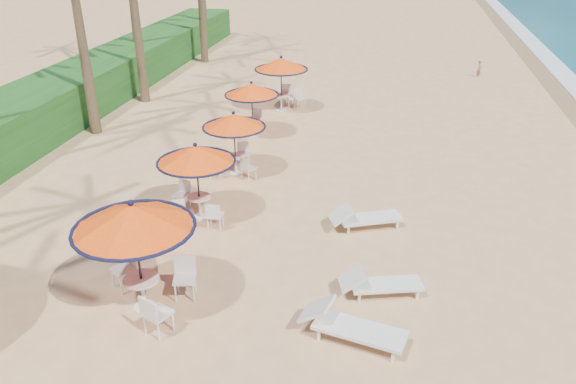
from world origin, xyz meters
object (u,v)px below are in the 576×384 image
(station_3, at_px, (251,96))
(lounger_near, at_px, (349,325))
(lounger_mid, at_px, (378,283))
(lounger_far, at_px, (363,217))
(station_1, at_px, (195,164))
(station_2, at_px, (234,129))
(station_4, at_px, (283,70))
(station_0, at_px, (137,231))

(station_3, distance_m, lounger_near, 12.32)
(lounger_mid, xyz_separation_m, lounger_far, (-0.56, 3.03, 0.02))
(station_1, distance_m, lounger_mid, 6.06)
(station_1, bearing_deg, station_2, 86.45)
(station_4, relative_size, lounger_near, 1.08)
(station_0, xyz_separation_m, lounger_mid, (5.00, 1.44, -1.64))
(station_2, relative_size, station_4, 0.89)
(station_2, height_order, lounger_mid, station_2)
(station_1, height_order, lounger_mid, station_1)
(station_4, height_order, lounger_mid, station_4)
(station_0, distance_m, lounger_far, 6.51)
(station_1, bearing_deg, lounger_near, -42.75)
(station_2, distance_m, lounger_near, 8.91)
(lounger_near, bearing_deg, station_4, 119.47)
(station_0, distance_m, station_1, 4.19)
(station_1, distance_m, lounger_far, 4.88)
(station_1, relative_size, lounger_near, 1.01)
(station_2, xyz_separation_m, lounger_near, (4.53, -7.57, -1.23))
(station_1, relative_size, station_3, 1.05)
(station_2, bearing_deg, station_0, -89.73)
(station_0, xyz_separation_m, station_3, (-0.43, 11.03, -0.35))
(station_2, relative_size, lounger_near, 0.96)
(station_4, bearing_deg, station_0, -90.54)
(station_1, relative_size, lounger_mid, 1.16)
(station_0, bearing_deg, lounger_near, -2.54)
(lounger_far, bearing_deg, station_0, -158.10)
(lounger_near, bearing_deg, station_0, -169.56)
(station_0, bearing_deg, station_4, 89.46)
(station_0, xyz_separation_m, station_2, (-0.04, 7.37, -0.36))
(lounger_far, bearing_deg, station_1, 160.38)
(station_1, height_order, station_3, station_1)
(lounger_far, bearing_deg, lounger_mid, -102.79)
(station_1, bearing_deg, station_4, 87.94)
(station_1, height_order, station_2, station_1)
(lounger_mid, bearing_deg, station_2, 114.24)
(station_0, bearing_deg, station_2, 90.27)
(station_2, distance_m, station_4, 7.14)
(station_1, bearing_deg, lounger_mid, -27.55)
(station_0, xyz_separation_m, station_1, (-0.23, 4.17, -0.28))
(station_2, height_order, lounger_near, station_2)
(station_0, relative_size, station_4, 1.09)
(lounger_far, bearing_deg, station_4, 89.97)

